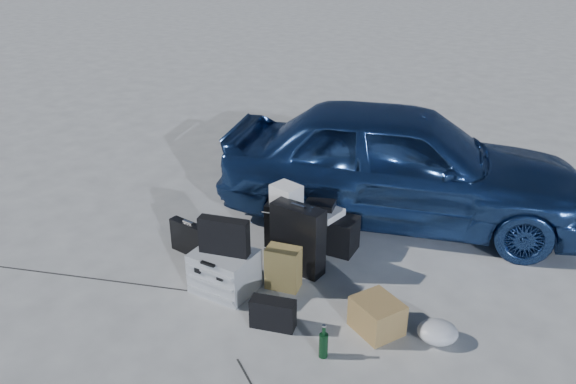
% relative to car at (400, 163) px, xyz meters
% --- Properties ---
extents(ground, '(60.00, 60.00, 0.00)m').
position_rel_car_xyz_m(ground, '(-0.46, -2.10, -0.66)').
color(ground, '#BBBAB6').
rests_on(ground, ground).
extents(car, '(4.15, 2.55, 1.32)m').
position_rel_car_xyz_m(car, '(0.00, 0.00, 0.00)').
color(car, '#2A4B88').
rests_on(car, ground).
extents(pelican_case, '(0.53, 0.43, 0.38)m').
position_rel_car_xyz_m(pelican_case, '(-0.84, -2.13, -0.47)').
color(pelican_case, '#A7A9AC').
rests_on(pelican_case, ground).
extents(laptop_bag, '(0.46, 0.21, 0.33)m').
position_rel_car_xyz_m(laptop_bag, '(-0.82, -2.13, -0.11)').
color(laptop_bag, black).
rests_on(laptop_bag, pelican_case).
extents(briefcase, '(0.45, 0.15, 0.34)m').
position_rel_car_xyz_m(briefcase, '(-1.51, -1.80, -0.49)').
color(briefcase, black).
rests_on(briefcase, ground).
extents(suitcase_left, '(0.53, 0.23, 0.67)m').
position_rel_car_xyz_m(suitcase_left, '(-0.43, -1.52, -0.32)').
color(suitcase_left, black).
rests_on(suitcase_left, ground).
extents(suitcase_right, '(0.46, 0.25, 0.52)m').
position_rel_car_xyz_m(suitcase_right, '(-0.67, -1.30, -0.40)').
color(suitcase_right, black).
rests_on(suitcase_right, ground).
extents(white_carton, '(0.31, 0.27, 0.21)m').
position_rel_car_xyz_m(white_carton, '(-0.69, -1.29, -0.03)').
color(white_carton, silver).
rests_on(white_carton, suitcase_right).
extents(duffel_bag, '(0.74, 0.35, 0.36)m').
position_rel_car_xyz_m(duffel_bag, '(-0.43, -1.01, -0.48)').
color(duffel_bag, black).
rests_on(duffel_bag, ground).
extents(flat_box_white, '(0.45, 0.37, 0.07)m').
position_rel_car_xyz_m(flat_box_white, '(-0.45, -1.01, -0.26)').
color(flat_box_white, silver).
rests_on(flat_box_white, duffel_bag).
extents(flat_box_black, '(0.33, 0.26, 0.06)m').
position_rel_car_xyz_m(flat_box_black, '(-0.46, -1.00, -0.20)').
color(flat_box_black, black).
rests_on(flat_box_black, flat_box_white).
extents(kraft_bag, '(0.33, 0.23, 0.40)m').
position_rel_car_xyz_m(kraft_bag, '(-0.40, -1.84, -0.46)').
color(kraft_bag, olive).
rests_on(kraft_bag, ground).
extents(cardboard_box, '(0.48, 0.46, 0.28)m').
position_rel_car_xyz_m(cardboard_box, '(0.56, -1.99, -0.52)').
color(cardboard_box, olive).
rests_on(cardboard_box, ground).
extents(plastic_bag, '(0.40, 0.38, 0.18)m').
position_rel_car_xyz_m(plastic_bag, '(1.03, -1.88, -0.57)').
color(plastic_bag, '#BABBC1').
rests_on(plastic_bag, ground).
extents(messenger_bag, '(0.39, 0.22, 0.26)m').
position_rel_car_xyz_m(messenger_bag, '(-0.18, -2.37, -0.53)').
color(messenger_bag, black).
rests_on(messenger_bag, ground).
extents(green_bottle, '(0.09, 0.09, 0.28)m').
position_rel_car_xyz_m(green_bottle, '(0.33, -2.48, -0.52)').
color(green_bottle, black).
rests_on(green_bottle, ground).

